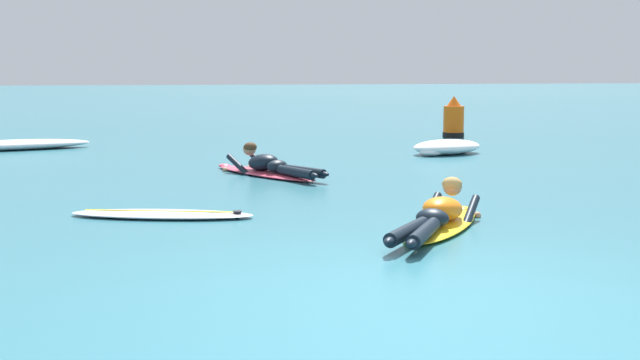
{
  "coord_description": "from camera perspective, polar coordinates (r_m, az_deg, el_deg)",
  "views": [
    {
      "loc": [
        -1.66,
        -5.61,
        1.7
      ],
      "look_at": [
        0.09,
        4.88,
        0.2
      ],
      "focal_mm": 45.38,
      "sensor_mm": 36.0,
      "label": 1
    }
  ],
  "objects": [
    {
      "name": "whitewater_mid_left",
      "position": [
        15.93,
        8.93,
        2.29
      ],
      "size": [
        1.71,
        1.35,
        0.28
      ],
      "color": "white",
      "rests_on": "ground"
    },
    {
      "name": "ground_plane",
      "position": [
        15.78,
        -3.39,
        1.84
      ],
      "size": [
        120.0,
        120.0,
        0.0
      ],
      "primitive_type": "plane",
      "color": "#2D6B7A"
    },
    {
      "name": "surfer_far",
      "position": [
        12.63,
        -3.65,
        0.9
      ],
      "size": [
        1.69,
        2.45,
        0.55
      ],
      "color": "#E54C66",
      "rests_on": "ground"
    },
    {
      "name": "whitewater_front",
      "position": [
        17.69,
        -20.97,
        2.3
      ],
      "size": [
        3.23,
        1.51,
        0.2
      ],
      "color": "white",
      "rests_on": "ground"
    },
    {
      "name": "channel_marker_buoy",
      "position": [
        19.75,
        9.4,
        4.13
      ],
      "size": [
        0.52,
        0.52,
        0.99
      ],
      "color": "#EA5B0F",
      "rests_on": "ground"
    },
    {
      "name": "drifting_surfboard",
      "position": [
        9.33,
        -10.99,
        -2.38
      ],
      "size": [
        2.16,
        1.03,
        0.16
      ],
      "color": "silver",
      "rests_on": "ground"
    },
    {
      "name": "surfer_near",
      "position": [
        8.51,
        8.36,
        -2.6
      ],
      "size": [
        1.74,
        2.4,
        0.53
      ],
      "color": "yellow",
      "rests_on": "ground"
    }
  ]
}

